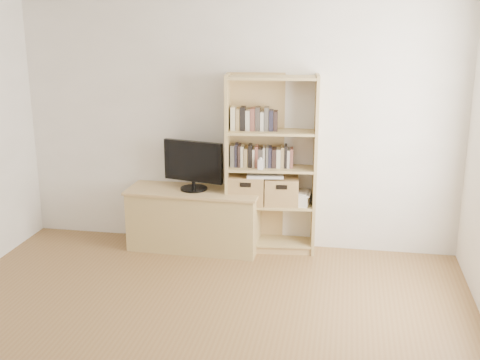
% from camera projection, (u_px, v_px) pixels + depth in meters
% --- Properties ---
extents(back_wall, '(4.50, 0.02, 2.60)m').
position_uv_depth(back_wall, '(237.00, 122.00, 6.11)').
color(back_wall, silver).
rests_on(back_wall, floor).
extents(tv_stand, '(1.33, 0.52, 0.61)m').
position_uv_depth(tv_stand, '(195.00, 220.00, 6.21)').
color(tv_stand, tan).
rests_on(tv_stand, floor).
extents(bookshelf, '(0.93, 0.41, 1.80)m').
position_uv_depth(bookshelf, '(271.00, 165.00, 6.00)').
color(bookshelf, tan).
rests_on(bookshelf, floor).
extents(television, '(0.63, 0.20, 0.50)m').
position_uv_depth(television, '(193.00, 165.00, 6.05)').
color(television, black).
rests_on(television, tv_stand).
extents(books_row_mid, '(0.88, 0.29, 0.23)m').
position_uv_depth(books_row_mid, '(271.00, 155.00, 5.99)').
color(books_row_mid, '#504B45').
rests_on(books_row_mid, bookshelf).
extents(books_row_upper, '(0.40, 0.18, 0.21)m').
position_uv_depth(books_row_upper, '(251.00, 120.00, 5.91)').
color(books_row_upper, '#504B45').
rests_on(books_row_upper, bookshelf).
extents(baby_monitor, '(0.05, 0.03, 0.10)m').
position_uv_depth(baby_monitor, '(261.00, 165.00, 5.90)').
color(baby_monitor, white).
rests_on(baby_monitor, bookshelf).
extents(basket_left, '(0.37, 0.32, 0.29)m').
position_uv_depth(basket_left, '(247.00, 189.00, 6.08)').
color(basket_left, olive).
rests_on(basket_left, bookshelf).
extents(basket_right, '(0.36, 0.31, 0.28)m').
position_uv_depth(basket_right, '(282.00, 191.00, 6.06)').
color(basket_right, olive).
rests_on(basket_right, bookshelf).
extents(laptop, '(0.40, 0.30, 0.03)m').
position_uv_depth(laptop, '(265.00, 175.00, 6.01)').
color(laptop, silver).
rests_on(laptop, basket_left).
extents(magazine_stack, '(0.19, 0.25, 0.11)m').
position_uv_depth(magazine_stack, '(301.00, 199.00, 6.06)').
color(magazine_stack, beige).
rests_on(magazine_stack, bookshelf).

